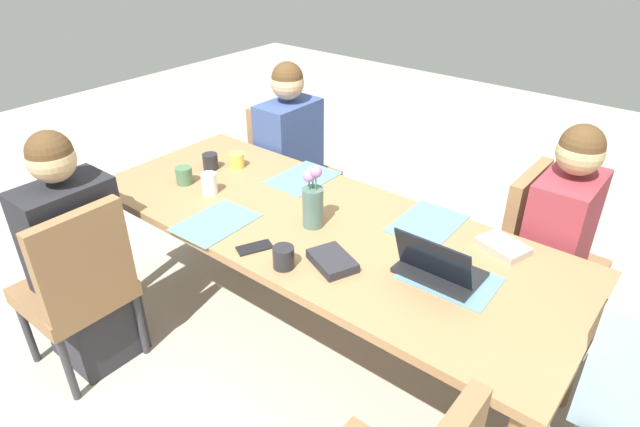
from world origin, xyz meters
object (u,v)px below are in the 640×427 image
at_px(flower_vase, 313,200).
at_px(coffee_mug_centre_left, 184,175).
at_px(coffee_mug_far_left, 284,257).
at_px(laptop_head_right_left_near, 438,268).
at_px(coffee_mug_near_right, 210,161).
at_px(phone_black, 254,248).
at_px(coffee_mug_centre_right, 209,183).
at_px(book_blue_cover, 332,261).
at_px(person_far_right_near, 290,166).
at_px(chair_far_left_mid, 540,251).
at_px(chair_far_right_near, 288,164).
at_px(person_near_left_far, 80,266).
at_px(chair_near_left_far, 78,283).
at_px(book_red_cover, 503,246).
at_px(person_far_left_mid, 553,257).
at_px(dining_table, 320,235).
at_px(coffee_mug_near_left, 236,160).

bearing_deg(flower_vase, coffee_mug_centre_left, -173.31).
bearing_deg(coffee_mug_far_left, laptop_head_right_left_near, 32.43).
bearing_deg(coffee_mug_near_right, phone_black, -28.85).
height_order(laptop_head_right_left_near, phone_black, laptop_head_right_left_near).
bearing_deg(coffee_mug_centre_right, book_blue_cover, -6.96).
relative_size(coffee_mug_near_right, coffee_mug_far_left, 0.95).
distance_m(person_far_right_near, coffee_mug_centre_left, 0.85).
bearing_deg(book_blue_cover, phone_black, -138.22).
bearing_deg(coffee_mug_centre_right, phone_black, -22.28).
bearing_deg(chair_far_left_mid, chair_far_right_near, -179.38).
relative_size(person_near_left_far, coffee_mug_centre_right, 11.10).
relative_size(laptop_head_right_left_near, book_blue_cover, 1.60).
bearing_deg(coffee_mug_far_left, chair_near_left_far, -151.91).
distance_m(coffee_mug_centre_left, book_red_cover, 1.61).
bearing_deg(laptop_head_right_left_near, person_far_left_mid, 71.35).
distance_m(flower_vase, coffee_mug_near_right, 0.84).
bearing_deg(book_blue_cover, coffee_mug_near_right, -172.70).
relative_size(person_far_right_near, coffee_mug_far_left, 13.02).
height_order(chair_near_left_far, book_blue_cover, chair_near_left_far).
distance_m(chair_far_left_mid, chair_near_left_far, 2.21).
bearing_deg(person_near_left_far, chair_far_left_mid, 43.21).
height_order(person_far_right_near, coffee_mug_near_right, person_far_right_near).
bearing_deg(laptop_head_right_left_near, chair_near_left_far, -150.24).
distance_m(person_near_left_far, book_blue_cover, 1.22).
relative_size(dining_table, coffee_mug_near_left, 27.97).
xyz_separation_m(laptop_head_right_left_near, book_red_cover, (0.12, 0.35, -0.03)).
bearing_deg(phone_black, laptop_head_right_left_near, -40.64).
height_order(person_far_left_mid, coffee_mug_far_left, person_far_left_mid).
height_order(book_red_cover, book_blue_cover, book_blue_cover).
bearing_deg(person_near_left_far, person_far_left_mid, 40.78).
bearing_deg(coffee_mug_near_left, coffee_mug_near_right, -132.50).
height_order(person_far_left_mid, phone_black, person_far_left_mid).
height_order(laptop_head_right_left_near, coffee_mug_near_right, laptop_head_right_left_near).
distance_m(person_near_left_far, coffee_mug_near_right, 0.87).
xyz_separation_m(coffee_mug_centre_right, coffee_mug_far_left, (0.72, -0.24, -0.01)).
bearing_deg(phone_black, book_red_cover, -25.92).
height_order(person_far_left_mid, coffee_mug_centre_right, person_far_left_mid).
bearing_deg(phone_black, flower_vase, 11.89).
bearing_deg(coffee_mug_near_right, chair_far_right_near, 93.55).
relative_size(person_near_left_far, book_red_cover, 5.97).
xyz_separation_m(coffee_mug_near_right, coffee_mug_centre_right, (0.22, -0.20, 0.01)).
height_order(flower_vase, phone_black, flower_vase).
bearing_deg(coffee_mug_near_left, coffee_mug_centre_right, -67.89).
bearing_deg(chair_far_left_mid, laptop_head_right_left_near, -102.32).
distance_m(coffee_mug_centre_left, coffee_mug_centre_right, 0.19).
bearing_deg(coffee_mug_centre_right, chair_far_right_near, 106.68).
xyz_separation_m(coffee_mug_near_right, coffee_mug_far_left, (0.94, -0.43, 0.00)).
bearing_deg(coffee_mug_far_left, dining_table, 105.85).
relative_size(person_far_left_mid, coffee_mug_near_left, 14.03).
relative_size(coffee_mug_centre_left, book_blue_cover, 0.45).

